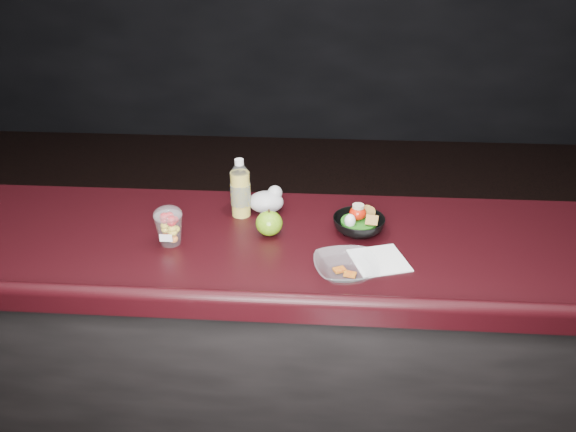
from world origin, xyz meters
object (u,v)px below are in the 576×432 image
Objects in this scene: lemonade_bottle at (240,192)px; green_apple at (269,223)px; fruit_cup at (169,225)px; takeout_bowl at (346,268)px; snack_bowl at (358,223)px.

green_apple is (0.11, -0.13, -0.05)m from lemonade_bottle.
lemonade_bottle is 0.29m from fruit_cup.
fruit_cup reaches higher than takeout_bowl.
lemonade_bottle reaches higher than fruit_cup.
lemonade_bottle is 0.42m from snack_bowl.
takeout_bowl is at bearing -44.46° from lemonade_bottle.
takeout_bowl is at bearing -100.47° from snack_bowl.
snack_bowl is 1.02× the size of takeout_bowl.
lemonade_bottle is 2.27× the size of green_apple.
snack_bowl is (0.61, 0.12, -0.03)m from fruit_cup.
lemonade_bottle is 0.51m from takeout_bowl.
lemonade_bottle is 1.61× the size of fruit_cup.
green_apple is 0.41× the size of snack_bowl.
fruit_cup is at bearing -169.33° from snack_bowl.
takeout_bowl is at bearing -14.31° from fruit_cup.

